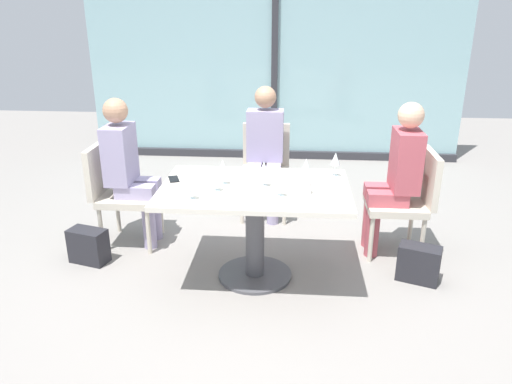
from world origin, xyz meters
name	(u,v)px	position (x,y,z in m)	size (l,w,h in m)	color
ground_plane	(255,276)	(0.00, 0.00, 0.00)	(12.00, 12.00, 0.00)	gray
window_wall_backdrop	(275,67)	(0.00, 3.20, 1.21)	(4.87, 0.10, 2.70)	#8EB7BC
dining_table_main	(255,209)	(0.00, 0.00, 0.55)	(1.35, 0.89, 0.73)	silver
chair_far_left	(118,188)	(-1.21, 0.50, 0.50)	(0.50, 0.46, 0.87)	beige
chair_far_right	(408,196)	(1.21, 0.50, 0.50)	(0.50, 0.46, 0.87)	beige
chair_near_window	(265,164)	(0.00, 1.27, 0.50)	(0.46, 0.51, 0.87)	beige
person_far_left	(128,166)	(-1.10, 0.50, 0.70)	(0.39, 0.34, 1.26)	#9E93B7
person_far_right	(397,172)	(1.10, 0.50, 0.70)	(0.39, 0.34, 1.26)	#B24C56
person_near_window	(265,147)	(0.00, 1.16, 0.70)	(0.34, 0.39, 1.26)	#9E93B7
wine_glass_0	(190,181)	(-0.41, -0.28, 0.86)	(0.07, 0.07, 0.18)	silver
wine_glass_1	(335,159)	(0.58, 0.28, 0.86)	(0.07, 0.07, 0.18)	silver
wine_glass_2	(215,173)	(-0.26, -0.11, 0.86)	(0.07, 0.07, 0.18)	silver
wine_glass_3	(280,178)	(0.18, -0.18, 0.86)	(0.07, 0.07, 0.18)	silver
wine_glass_4	(264,169)	(0.06, 0.01, 0.86)	(0.07, 0.07, 0.18)	silver
wine_glass_5	(223,167)	(-0.23, 0.03, 0.86)	(0.07, 0.07, 0.18)	silver
wine_glass_6	(306,166)	(0.36, 0.11, 0.86)	(0.07, 0.07, 0.18)	silver
coffee_cup	(306,187)	(0.36, -0.11, 0.78)	(0.08, 0.08, 0.09)	white
cell_phone_on_table	(174,179)	(-0.61, 0.10, 0.73)	(0.07, 0.14, 0.01)	black
handbag_0	(89,246)	(-1.35, 0.12, 0.14)	(0.30, 0.16, 0.28)	#232328
handbag_1	(419,264)	(1.22, 0.03, 0.14)	(0.30, 0.16, 0.28)	#232328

